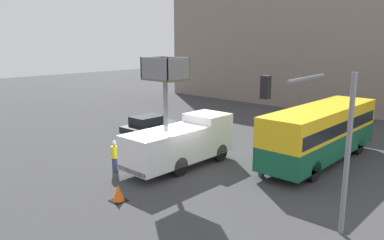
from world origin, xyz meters
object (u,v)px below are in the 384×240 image
Objects in this scene: city_bus at (321,130)px; road_worker_near_truck at (115,157)px; parked_car_curbside at (149,125)px; traffic_light_pole at (315,122)px; road_worker_directing at (262,159)px; utility_truck at (181,140)px; traffic_cone_near_truck at (118,193)px.

road_worker_near_truck is at bearing 134.25° from city_bus.
parked_car_curbside is (-12.22, -2.28, -1.17)m from city_bus.
city_bus is 5.79× the size of road_worker_near_truck.
parked_car_curbside is at bearing -61.87° from road_worker_near_truck.
city_bus reaches higher than road_worker_near_truck.
traffic_light_pole is 5.99m from road_worker_directing.
parked_car_curbside is at bearing 152.15° from utility_truck.
utility_truck is 7.97m from city_bus.
road_worker_directing is (-4.11, 3.14, -3.03)m from traffic_light_pole.
parked_car_curbside is (-5.01, 6.72, -0.15)m from road_worker_near_truck.
traffic_cone_near_truck is at bearing -80.47° from road_worker_directing.
utility_truck is 8.99× the size of traffic_cone_near_truck.
utility_truck is at bearing -27.85° from parked_car_curbside.
city_bus is 1.73× the size of traffic_light_pole.
utility_truck is 1.15× the size of traffic_light_pole.
traffic_light_pole is at bearing -4.96° from road_worker_directing.
traffic_light_pole reaches higher than road_worker_near_truck.
traffic_light_pole is 1.35× the size of parked_car_curbside.
parked_car_curbside is at bearing -157.76° from road_worker_directing.
road_worker_near_truck is 2.33× the size of traffic_cone_near_truck.
traffic_light_pole is 3.18× the size of road_worker_directing.
traffic_light_pole is 8.69m from traffic_cone_near_truck.
road_worker_near_truck is at bearing -122.14° from utility_truck.
traffic_cone_near_truck is (1.21, -5.16, -1.15)m from utility_truck.
road_worker_directing reaches higher than traffic_cone_near_truck.
traffic_cone_near_truck is at bearing -152.11° from traffic_light_pole.
road_worker_near_truck is (-1.92, -3.06, -0.64)m from utility_truck.
traffic_cone_near_truck is (-2.89, -6.84, -0.56)m from road_worker_directing.
utility_truck is at bearing 103.21° from traffic_cone_near_truck.
traffic_cone_near_truck is at bearing -76.79° from utility_truck.
traffic_light_pole is at bearing 27.89° from traffic_cone_near_truck.
city_bus is at bearing 111.52° from traffic_light_pole.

